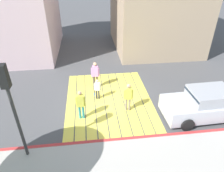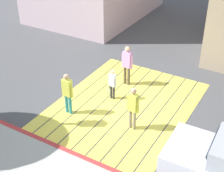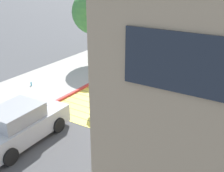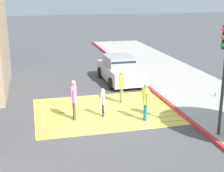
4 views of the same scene
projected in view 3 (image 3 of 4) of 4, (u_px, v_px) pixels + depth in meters
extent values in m
plane|color=#4C4C4F|center=(121.00, 108.00, 14.97)|extent=(120.00, 120.00, 0.00)
cube|color=#EAD64C|center=(96.00, 127.00, 13.24)|extent=(6.40, 0.50, 0.01)
cube|color=#EAD64C|center=(103.00, 122.00, 13.68)|extent=(6.40, 0.50, 0.01)
cube|color=#EAD64C|center=(109.00, 117.00, 14.11)|extent=(6.40, 0.50, 0.01)
cube|color=#EAD64C|center=(115.00, 113.00, 14.54)|extent=(6.40, 0.50, 0.01)
cube|color=#EAD64C|center=(121.00, 108.00, 14.97)|extent=(6.40, 0.50, 0.01)
cube|color=#EAD64C|center=(126.00, 104.00, 15.40)|extent=(6.40, 0.50, 0.01)
cube|color=#EAD64C|center=(131.00, 101.00, 15.83)|extent=(6.40, 0.50, 0.01)
cube|color=#EAD64C|center=(136.00, 97.00, 16.26)|extent=(6.40, 0.50, 0.01)
cube|color=#EAD64C|center=(140.00, 94.00, 16.69)|extent=(6.40, 0.50, 0.01)
cube|color=#ADA8A0|center=(41.00, 85.00, 17.72)|extent=(4.80, 40.00, 0.12)
cube|color=#BC3333|center=(71.00, 94.00, 16.56)|extent=(0.16, 40.00, 0.13)
cube|color=silver|center=(20.00, 128.00, 12.01)|extent=(1.92, 4.35, 0.80)
cube|color=#A0A2A9|center=(15.00, 115.00, 11.63)|extent=(1.59, 2.10, 0.60)
cube|color=#1E2833|center=(32.00, 107.00, 12.39)|extent=(1.48, 0.37, 0.49)
cylinder|color=black|center=(58.00, 125.00, 12.75)|extent=(0.24, 0.67, 0.66)
cylinder|color=black|center=(29.00, 115.00, 13.59)|extent=(0.24, 0.67, 0.66)
cylinder|color=black|center=(10.00, 156.00, 10.63)|extent=(0.24, 0.67, 0.66)
cylinder|color=#2D2D2D|center=(103.00, 50.00, 19.09)|extent=(0.12, 0.12, 3.40)
cube|color=black|center=(103.00, 17.00, 18.30)|extent=(0.28, 0.28, 0.84)
sphere|color=#FF2323|center=(105.00, 13.00, 18.11)|extent=(0.18, 0.18, 0.18)
sphere|color=#956310|center=(105.00, 17.00, 18.21)|extent=(0.18, 0.18, 0.18)
sphere|color=#188429|center=(105.00, 21.00, 18.31)|extent=(0.18, 0.18, 0.18)
cylinder|color=brown|center=(95.00, 45.00, 21.97)|extent=(0.36, 0.36, 2.60)
sphere|color=#478C42|center=(94.00, 12.00, 21.06)|extent=(3.20, 3.20, 3.20)
sphere|color=#478C42|center=(98.00, 19.00, 20.68)|extent=(1.92, 1.92, 1.92)
cylinder|color=#33A5BF|center=(31.00, 84.00, 17.50)|extent=(0.07, 0.07, 0.22)
cylinder|color=brown|center=(154.00, 102.00, 14.67)|extent=(0.12, 0.12, 0.83)
cylinder|color=brown|center=(153.00, 104.00, 14.53)|extent=(0.12, 0.12, 0.83)
cube|color=#D18CC6|center=(154.00, 89.00, 14.31)|extent=(0.24, 0.37, 0.69)
sphere|color=tan|center=(155.00, 80.00, 14.13)|extent=(0.22, 0.22, 0.22)
cylinder|color=#D18CC6|center=(156.00, 89.00, 14.50)|extent=(0.09, 0.09, 0.59)
cylinder|color=#D18CC6|center=(152.00, 92.00, 14.18)|extent=(0.09, 0.09, 0.59)
cylinder|color=teal|center=(114.00, 86.00, 16.82)|extent=(0.12, 0.12, 0.79)
cylinder|color=teal|center=(112.00, 86.00, 16.69)|extent=(0.12, 0.12, 0.79)
cube|color=#D8D84C|center=(113.00, 74.00, 16.48)|extent=(0.22, 0.35, 0.66)
sphere|color=tan|center=(113.00, 67.00, 16.31)|extent=(0.20, 0.20, 0.20)
cylinder|color=#D8D84C|center=(115.00, 74.00, 16.66)|extent=(0.09, 0.09, 0.56)
cylinder|color=#D8D84C|center=(111.00, 76.00, 16.35)|extent=(0.09, 0.09, 0.56)
cylinder|color=gray|center=(94.00, 103.00, 14.70)|extent=(0.12, 0.12, 0.78)
cylinder|color=gray|center=(92.00, 104.00, 14.58)|extent=(0.12, 0.12, 0.78)
cube|color=#D8D84C|center=(93.00, 90.00, 14.37)|extent=(0.26, 0.37, 0.65)
sphere|color=tan|center=(93.00, 82.00, 14.20)|extent=(0.20, 0.20, 0.20)
cylinder|color=#D8D84C|center=(96.00, 90.00, 14.53)|extent=(0.08, 0.08, 0.55)
cylinder|color=#D8D84C|center=(90.00, 93.00, 14.25)|extent=(0.08, 0.08, 0.55)
cylinder|color=#333338|center=(131.00, 99.00, 15.29)|extent=(0.09, 0.09, 0.61)
cylinder|color=#333338|center=(130.00, 100.00, 15.20)|extent=(0.09, 0.09, 0.61)
cube|color=white|center=(131.00, 90.00, 15.03)|extent=(0.20, 0.29, 0.51)
sphere|color=beige|center=(131.00, 83.00, 14.90)|extent=(0.16, 0.16, 0.16)
cylinder|color=white|center=(133.00, 90.00, 15.17)|extent=(0.07, 0.07, 0.43)
cylinder|color=white|center=(129.00, 92.00, 14.94)|extent=(0.07, 0.07, 0.43)
cylinder|color=black|center=(133.00, 95.00, 15.27)|extent=(0.03, 0.03, 0.28)
torus|color=blue|center=(133.00, 99.00, 15.36)|extent=(0.28, 0.07, 0.28)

